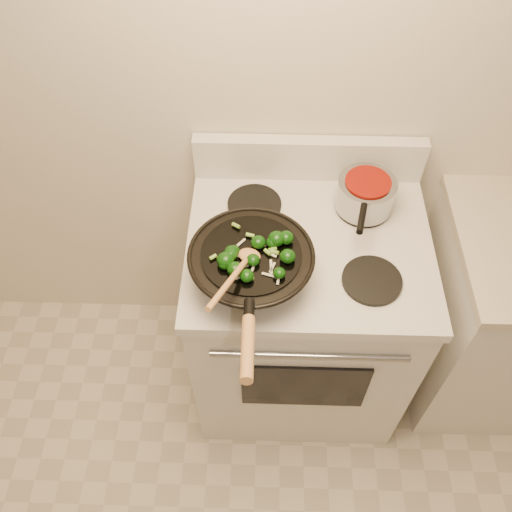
{
  "coord_description": "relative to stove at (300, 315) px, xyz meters",
  "views": [
    {
      "loc": [
        -0.17,
        0.08,
        2.25
      ],
      "look_at": [
        -0.2,
        1.03,
        1.02
      ],
      "focal_mm": 38.0,
      "sensor_mm": 36.0,
      "label": 1
    }
  ],
  "objects": [
    {
      "name": "saucepan",
      "position": [
        0.18,
        0.15,
        0.52
      ],
      "size": [
        0.19,
        0.3,
        0.11
      ],
      "color": "#96989E",
      "rests_on": "stove"
    },
    {
      "name": "wooden_spoon",
      "position": [
        -0.21,
        -0.24,
        0.61
      ],
      "size": [
        0.14,
        0.28,
        0.11
      ],
      "color": "#B37C46",
      "rests_on": "wok"
    },
    {
      "name": "wok",
      "position": [
        -0.18,
        -0.16,
        0.52
      ],
      "size": [
        0.36,
        0.61,
        0.2
      ],
      "color": "black",
      "rests_on": "stove"
    },
    {
      "name": "stove",
      "position": [
        0.0,
        0.0,
        0.0
      ],
      "size": [
        0.78,
        0.67,
        1.08
      ],
      "color": "silver",
      "rests_on": "ground"
    },
    {
      "name": "stirfry",
      "position": [
        -0.17,
        -0.17,
        0.59
      ],
      "size": [
        0.24,
        0.21,
        0.04
      ],
      "color": "black",
      "rests_on": "wok"
    }
  ]
}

